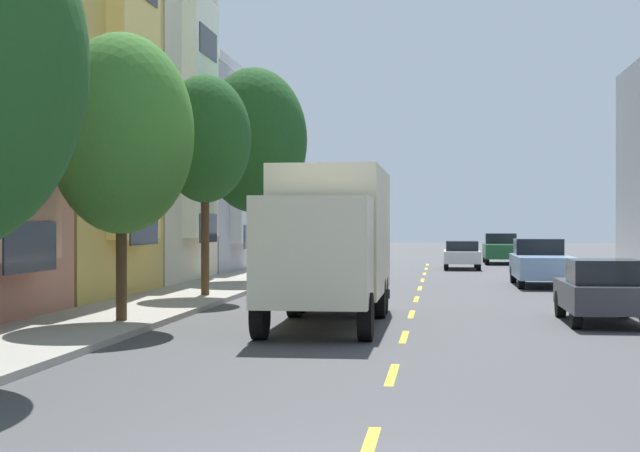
{
  "coord_description": "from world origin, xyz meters",
  "views": [
    {
      "loc": [
        0.74,
        -7.99,
        2.33
      ],
      "look_at": [
        -3.22,
        23.95,
        2.23
      ],
      "focal_mm": 54.8,
      "sensor_mm": 36.0,
      "label": 1
    }
  ],
  "objects_px": {
    "street_tree_third": "(205,139)",
    "street_tree_farthest": "(254,140)",
    "parked_sedan_black": "(318,260)",
    "parked_pickup_forest": "(501,249)",
    "street_tree_second": "(121,134)",
    "parked_pickup_champagne": "(354,249)",
    "delivery_box_truck": "(331,237)",
    "moving_white_sedan": "(462,254)",
    "parked_pickup_sky": "(541,263)",
    "parked_hatchback_charcoal": "(602,291)"
  },
  "relations": [
    {
      "from": "street_tree_third",
      "to": "street_tree_farthest",
      "type": "xyz_separation_m",
      "value": [
        -0.0,
        7.86,
        0.64
      ]
    },
    {
      "from": "parked_sedan_black",
      "to": "parked_pickup_forest",
      "type": "relative_size",
      "value": 0.85
    },
    {
      "from": "street_tree_second",
      "to": "parked_pickup_champagne",
      "type": "bearing_deg",
      "value": 86.6
    },
    {
      "from": "delivery_box_truck",
      "to": "parked_pickup_champagne",
      "type": "height_order",
      "value": "delivery_box_truck"
    },
    {
      "from": "delivery_box_truck",
      "to": "parked_pickup_champagne",
      "type": "relative_size",
      "value": 1.49
    },
    {
      "from": "street_tree_third",
      "to": "parked_pickup_champagne",
      "type": "bearing_deg",
      "value": 85.63
    },
    {
      "from": "street_tree_third",
      "to": "parked_pickup_forest",
      "type": "relative_size",
      "value": 1.26
    },
    {
      "from": "moving_white_sedan",
      "to": "parked_pickup_champagne",
      "type": "bearing_deg",
      "value": 133.01
    },
    {
      "from": "street_tree_second",
      "to": "parked_sedan_black",
      "type": "distance_m",
      "value": 20.44
    },
    {
      "from": "street_tree_second",
      "to": "moving_white_sedan",
      "type": "bearing_deg",
      "value": 74.1
    },
    {
      "from": "street_tree_farthest",
      "to": "parked_sedan_black",
      "type": "bearing_deg",
      "value": 65.75
    },
    {
      "from": "street_tree_farthest",
      "to": "parked_pickup_forest",
      "type": "bearing_deg",
      "value": 62.34
    },
    {
      "from": "street_tree_second",
      "to": "parked_pickup_champagne",
      "type": "distance_m",
      "value": 35.56
    },
    {
      "from": "street_tree_third",
      "to": "delivery_box_truck",
      "type": "bearing_deg",
      "value": -55.05
    },
    {
      "from": "street_tree_third",
      "to": "parked_pickup_sky",
      "type": "xyz_separation_m",
      "value": [
        10.85,
        7.94,
        -4.06
      ]
    },
    {
      "from": "parked_hatchback_charcoal",
      "to": "parked_pickup_champagne",
      "type": "bearing_deg",
      "value": 104.71
    },
    {
      "from": "parked_pickup_sky",
      "to": "parked_pickup_forest",
      "type": "relative_size",
      "value": 1.0
    },
    {
      "from": "parked_hatchback_charcoal",
      "to": "parked_pickup_forest",
      "type": "bearing_deg",
      "value": 90.39
    },
    {
      "from": "parked_sedan_black",
      "to": "parked_pickup_forest",
      "type": "distance_m",
      "value": 18.16
    },
    {
      "from": "delivery_box_truck",
      "to": "parked_pickup_forest",
      "type": "height_order",
      "value": "delivery_box_truck"
    },
    {
      "from": "parked_pickup_forest",
      "to": "parked_pickup_sky",
      "type": "bearing_deg",
      "value": -89.35
    },
    {
      "from": "street_tree_second",
      "to": "street_tree_third",
      "type": "distance_m",
      "value": 7.88
    },
    {
      "from": "street_tree_second",
      "to": "parked_sedan_black",
      "type": "bearing_deg",
      "value": 84.46
    },
    {
      "from": "parked_hatchback_charcoal",
      "to": "parked_pickup_forest",
      "type": "height_order",
      "value": "parked_pickup_forest"
    },
    {
      "from": "parked_sedan_black",
      "to": "parked_pickup_forest",
      "type": "xyz_separation_m",
      "value": [
        8.68,
        15.95,
        0.08
      ]
    },
    {
      "from": "street_tree_farthest",
      "to": "street_tree_third",
      "type": "bearing_deg",
      "value": -90.0
    },
    {
      "from": "delivery_box_truck",
      "to": "parked_pickup_sky",
      "type": "relative_size",
      "value": 1.49
    },
    {
      "from": "parked_pickup_forest",
      "to": "moving_white_sedan",
      "type": "distance_m",
      "value": 7.6
    },
    {
      "from": "parked_pickup_forest",
      "to": "street_tree_third",
      "type": "bearing_deg",
      "value": -110.69
    },
    {
      "from": "parked_pickup_champagne",
      "to": "parked_pickup_sky",
      "type": "height_order",
      "value": "same"
    },
    {
      "from": "street_tree_third",
      "to": "parked_pickup_champagne",
      "type": "xyz_separation_m",
      "value": [
        2.1,
        27.46,
        -4.06
      ]
    },
    {
      "from": "street_tree_second",
      "to": "street_tree_third",
      "type": "bearing_deg",
      "value": 90.0
    },
    {
      "from": "delivery_box_truck",
      "to": "parked_pickup_champagne",
      "type": "distance_m",
      "value": 34.15
    },
    {
      "from": "street_tree_third",
      "to": "street_tree_farthest",
      "type": "bearing_deg",
      "value": 90.0
    },
    {
      "from": "parked_sedan_black",
      "to": "parked_hatchback_charcoal",
      "type": "height_order",
      "value": "parked_hatchback_charcoal"
    },
    {
      "from": "delivery_box_truck",
      "to": "parked_sedan_black",
      "type": "bearing_deg",
      "value": 98.06
    },
    {
      "from": "parked_pickup_champagne",
      "to": "street_tree_farthest",
      "type": "bearing_deg",
      "value": -96.11
    },
    {
      "from": "moving_white_sedan",
      "to": "parked_hatchback_charcoal",
      "type": "bearing_deg",
      "value": -84.35
    },
    {
      "from": "parked_pickup_sky",
      "to": "moving_white_sedan",
      "type": "relative_size",
      "value": 1.18
    },
    {
      "from": "parked_sedan_black",
      "to": "parked_pickup_sky",
      "type": "bearing_deg",
      "value": -25.42
    },
    {
      "from": "parked_sedan_black",
      "to": "moving_white_sedan",
      "type": "height_order",
      "value": "same"
    },
    {
      "from": "delivery_box_truck",
      "to": "parked_hatchback_charcoal",
      "type": "relative_size",
      "value": 1.97
    },
    {
      "from": "parked_sedan_black",
      "to": "parked_pickup_champagne",
      "type": "xyz_separation_m",
      "value": [
        0.16,
        15.29,
        0.08
      ]
    },
    {
      "from": "parked_pickup_sky",
      "to": "parked_pickup_forest",
      "type": "distance_m",
      "value": 20.19
    },
    {
      "from": "street_tree_third",
      "to": "moving_white_sedan",
      "type": "relative_size",
      "value": 1.49
    },
    {
      "from": "delivery_box_truck",
      "to": "parked_hatchback_charcoal",
      "type": "bearing_deg",
      "value": 6.41
    },
    {
      "from": "street_tree_farthest",
      "to": "parked_pickup_champagne",
      "type": "height_order",
      "value": "street_tree_farthest"
    },
    {
      "from": "moving_white_sedan",
      "to": "parked_pickup_sky",
      "type": "bearing_deg",
      "value": -78.46
    },
    {
      "from": "moving_white_sedan",
      "to": "street_tree_third",
      "type": "bearing_deg",
      "value": -111.41
    },
    {
      "from": "street_tree_third",
      "to": "parked_hatchback_charcoal",
      "type": "distance_m",
      "value": 13.01
    }
  ]
}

